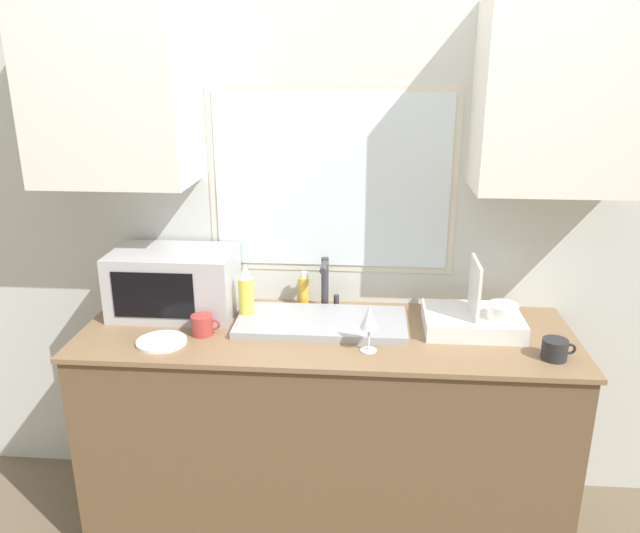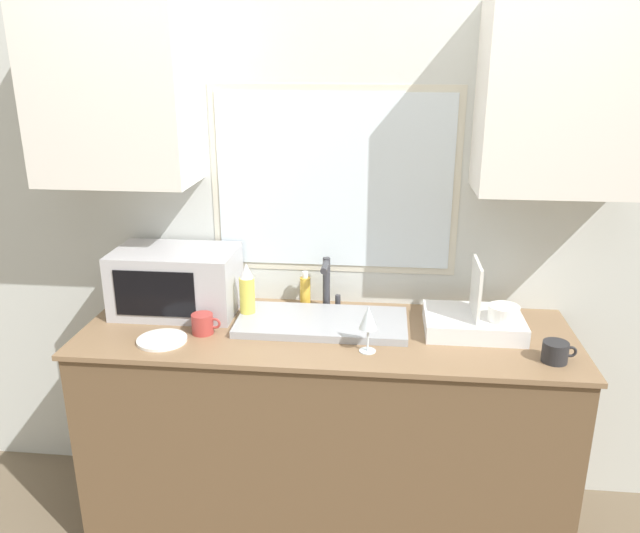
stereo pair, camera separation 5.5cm
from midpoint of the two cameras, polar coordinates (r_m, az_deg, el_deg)
countertop at (r=2.73m, az=1.16°, el=-14.62°), size 1.96×0.66×0.92m
wall_back at (r=2.64m, az=1.85°, el=6.81°), size 6.00×0.38×2.60m
sink_basin at (r=2.55m, az=0.80°, el=-5.12°), size 0.69×0.33×0.03m
faucet at (r=2.66m, az=1.26°, el=-1.29°), size 0.08×0.15×0.23m
microwave at (r=2.71m, az=-12.43°, el=-1.30°), size 0.51×0.32×0.27m
dish_rack at (r=2.56m, az=14.69°, el=-4.74°), size 0.38×0.29×0.29m
spray_bottle at (r=2.59m, az=-6.07°, el=-2.38°), size 0.06×0.06×0.24m
soap_bottle at (r=2.72m, az=-0.78°, el=-2.23°), size 0.05×0.05×0.16m
mug_near_sink at (r=2.51m, az=-10.03°, el=-5.18°), size 0.12×0.09×0.08m
wine_glass at (r=2.29m, az=5.13°, el=-4.78°), size 0.07×0.07×0.18m
mug_by_rack at (r=2.41m, az=21.35°, el=-7.29°), size 0.12×0.09×0.08m
small_plate at (r=2.48m, az=-13.63°, el=-6.54°), size 0.19×0.19×0.01m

